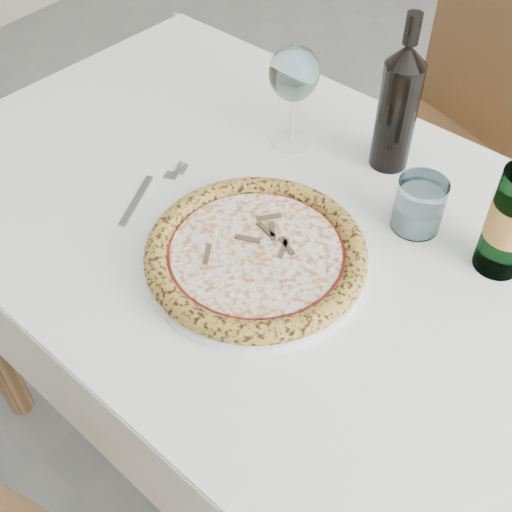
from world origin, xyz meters
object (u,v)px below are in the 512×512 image
object	(u,v)px
dining_table	(292,268)
plate	(256,261)
wine_glass	(294,75)
wine_bottle	(398,106)
tumbler	(419,208)
chair_far	(454,129)
pizza	(256,253)

from	to	relation	value
dining_table	plate	bearing A→B (deg)	-90.00
dining_table	wine_glass	world-z (taller)	wine_glass
wine_glass	wine_bottle	bearing A→B (deg)	18.83
plate	tumbler	size ratio (longest dim) A/B	3.78
chair_far	wine_glass	size ratio (longest dim) A/B	4.72
tumbler	pizza	bearing A→B (deg)	-122.85
wine_bottle	dining_table	bearing A→B (deg)	-96.97
wine_bottle	pizza	bearing A→B (deg)	-94.98
dining_table	tumbler	bearing A→B (deg)	41.31
dining_table	wine_glass	bearing A→B (deg)	127.33
wine_glass	pizza	bearing A→B (deg)	-63.48
chair_far	wine_glass	xyz separation A→B (m)	(-0.12, -0.55, 0.36)
pizza	tumbler	distance (m)	0.28
chair_far	wine_bottle	bearing A→B (deg)	-83.47
dining_table	wine_glass	size ratio (longest dim) A/B	7.28
dining_table	tumbler	size ratio (longest dim) A/B	16.02
dining_table	tumbler	xyz separation A→B (m)	(0.15, 0.13, 0.13)
wine_bottle	tumbler	bearing A→B (deg)	-44.79
plate	wine_bottle	xyz separation A→B (m)	(0.03, 0.35, 0.11)
dining_table	wine_bottle	bearing A→B (deg)	83.03
tumbler	wine_bottle	size ratio (longest dim) A/B	0.32
pizza	plate	bearing A→B (deg)	16.22
dining_table	pizza	distance (m)	0.16
dining_table	wine_bottle	world-z (taller)	wine_bottle
chair_far	pizza	world-z (taller)	chair_far
dining_table	plate	size ratio (longest dim) A/B	4.24
plate	wine_bottle	size ratio (longest dim) A/B	1.20
plate	pizza	distance (m)	0.02
wine_glass	tumbler	distance (m)	0.32
plate	pizza	world-z (taller)	pizza
chair_far	pizza	xyz separation A→B (m)	(0.03, -0.84, 0.25)
pizza	dining_table	bearing A→B (deg)	90.00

